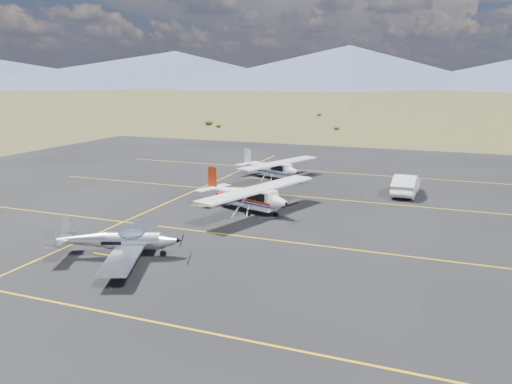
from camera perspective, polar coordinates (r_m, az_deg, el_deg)
The scene contains 6 objects.
ground at distance 28.90m, azimuth -7.48°, elevation -5.69°, with size 1600.00×1600.00×0.00m, color #383D1C.
apron at distance 34.92m, azimuth -2.02°, elevation -2.29°, with size 72.00×72.00×0.02m, color black.
aircraft_low_wing at distance 26.96m, azimuth -15.33°, elevation -5.37°, with size 6.56×8.70×1.93m.
aircraft_cessna at distance 34.92m, azimuth -1.08°, elevation -0.21°, with size 7.51×10.73×2.75m.
aircraft_plain at distance 46.32m, azimuth 1.72°, elevation 2.91°, with size 6.93×9.54×2.47m.
sedan at distance 41.58m, azimuth 16.75°, elevation 0.83°, with size 1.75×5.02×1.65m, color white.
Camera 1 is at (13.25, -23.98, 9.20)m, focal length 35.00 mm.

